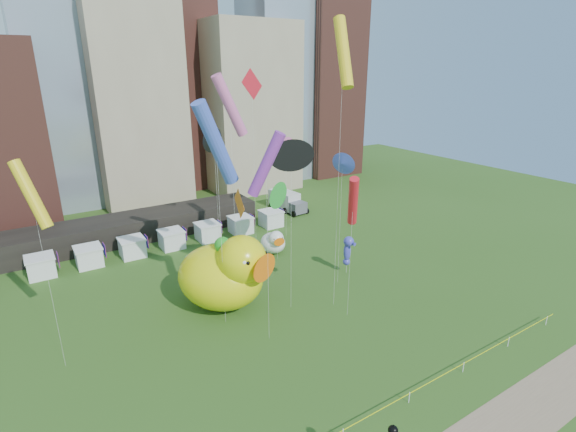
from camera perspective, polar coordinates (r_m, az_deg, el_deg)
skyline at (r=78.87m, az=-21.50°, el=17.16°), size 101.00×23.00×68.00m
pavilion at (r=62.53m, az=-21.18°, el=-1.69°), size 38.00×6.00×3.20m
vendor_tents at (r=58.31m, az=-15.05°, el=-3.03°), size 33.24×2.80×2.40m
caution_tape at (r=30.63m, az=7.26°, el=-26.36°), size 50.00×0.06×0.90m
big_duck at (r=42.37m, az=-8.29°, el=-7.47°), size 10.46×11.32×7.89m
small_duck at (r=54.63m, az=-1.91°, el=-3.43°), size 3.63×4.47×3.25m
seahorse_green at (r=41.81m, az=-8.60°, el=-5.21°), size 1.85×2.16×7.29m
seahorse_purple at (r=49.25m, az=7.89°, el=-4.26°), size 1.33×1.58×4.50m
box_truck at (r=70.90m, az=-0.19°, el=2.01°), size 3.43×7.39×3.04m
kite_0 at (r=44.76m, az=-4.75°, el=16.42°), size 2.86×1.09×22.29m
kite_1 at (r=38.15m, az=-7.66°, el=14.19°), size 3.19×1.02×21.97m
kite_2 at (r=40.59m, az=-9.75°, el=9.88°), size 2.03×1.70×17.31m
kite_3 at (r=50.66m, az=-1.46°, el=2.76°), size 2.81×2.00×9.72m
kite_4 at (r=38.11m, az=7.31°, el=20.57°), size 2.01×3.57×26.43m
kite_5 at (r=43.81m, az=7.18°, el=6.85°), size 0.47×2.11×14.31m
kite_6 at (r=44.52m, az=-6.42°, el=1.55°), size 0.42×3.06×10.71m
kite_7 at (r=33.02m, az=-2.88°, el=6.78°), size 2.89×2.64×17.99m
kite_8 at (r=38.00m, az=8.57°, el=1.93°), size 2.50×2.72×13.79m
kite_9 at (r=56.87m, az=-0.27°, el=9.42°), size 1.86×0.91×13.83m
kite_10 at (r=38.02m, az=0.44°, el=7.99°), size 2.85×0.93×16.53m
kite_12 at (r=34.56m, az=-30.75°, el=2.42°), size 2.31×2.82×16.54m
kite_13 at (r=35.65m, az=-9.46°, el=9.36°), size 4.39×2.44×20.14m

